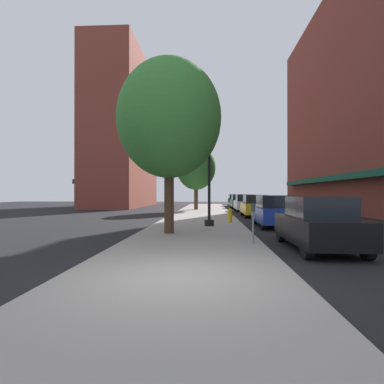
{
  "coord_description": "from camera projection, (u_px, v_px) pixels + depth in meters",
  "views": [
    {
      "loc": [
        0.63,
        -6.42,
        1.76
      ],
      "look_at": [
        -0.66,
        17.23,
        1.86
      ],
      "focal_mm": 30.5,
      "sensor_mm": 36.0,
      "label": 1
    }
  ],
  "objects": [
    {
      "name": "parking_meter_far",
      "position": [
        253.0,
        218.0,
        10.68
      ],
      "size": [
        0.14,
        0.09,
        1.31
      ],
      "color": "slate",
      "rests_on": "sidewalk_slab"
    },
    {
      "name": "tree_near",
      "position": [
        169.0,
        119.0,
        13.48
      ],
      "size": [
        4.31,
        4.31,
        7.24
      ],
      "color": "#422D1E",
      "rests_on": "sidewalk_slab"
    },
    {
      "name": "car_green",
      "position": [
        239.0,
        202.0,
        37.86
      ],
      "size": [
        1.8,
        4.3,
        1.66
      ],
      "rotation": [
        0.0,
        0.0,
        0.03
      ],
      "color": "black",
      "rests_on": "ground"
    },
    {
      "name": "fire_hydrant",
      "position": [
        230.0,
        215.0,
        18.31
      ],
      "size": [
        0.33,
        0.26,
        0.79
      ],
      "color": "gold",
      "rests_on": "sidewalk_slab"
    },
    {
      "name": "car_silver",
      "position": [
        235.0,
        201.0,
        43.54
      ],
      "size": [
        1.8,
        4.3,
        1.66
      ],
      "rotation": [
        0.0,
        0.0,
        0.03
      ],
      "color": "black",
      "rests_on": "ground"
    },
    {
      "name": "lamppost",
      "position": [
        209.0,
        165.0,
        16.49
      ],
      "size": [
        0.48,
        0.48,
        5.9
      ],
      "color": "black",
      "rests_on": "sidewalk_slab"
    },
    {
      "name": "tree_mid",
      "position": [
        196.0,
        167.0,
        33.33
      ],
      "size": [
        4.01,
        4.01,
        6.63
      ],
      "color": "#4C3823",
      "rests_on": "sidewalk_slab"
    },
    {
      "name": "car_blue",
      "position": [
        274.0,
        211.0,
        17.15
      ],
      "size": [
        1.8,
        4.3,
        1.66
      ],
      "rotation": [
        0.0,
        0.0,
        -0.03
      ],
      "color": "black",
      "rests_on": "ground"
    },
    {
      "name": "car_white",
      "position": [
        244.0,
        203.0,
        31.65
      ],
      "size": [
        1.8,
        4.3,
        1.66
      ],
      "rotation": [
        0.0,
        0.0,
        -0.03
      ],
      "color": "black",
      "rests_on": "ground"
    },
    {
      "name": "parking_meter_near",
      "position": [
        229.0,
        204.0,
        23.79
      ],
      "size": [
        0.14,
        0.09,
        1.31
      ],
      "color": "slate",
      "rests_on": "sidewalk_slab"
    },
    {
      "name": "building_right_brick",
      "position": [
        379.0,
        89.0,
        27.63
      ],
      "size": [
        6.8,
        40.0,
        21.32
      ],
      "color": "brown",
      "rests_on": "ground"
    },
    {
      "name": "ground_plane",
      "position": [
        255.0,
        217.0,
        24.19
      ],
      "size": [
        90.0,
        90.0,
        0.0
      ],
      "primitive_type": "plane",
      "color": "black"
    },
    {
      "name": "sidewalk_slab",
      "position": [
        202.0,
        215.0,
        25.4
      ],
      "size": [
        4.8,
        50.0,
        0.12
      ],
      "primitive_type": "cube",
      "color": "gray",
      "rests_on": "ground"
    },
    {
      "name": "car_yellow",
      "position": [
        255.0,
        206.0,
        24.39
      ],
      "size": [
        1.8,
        4.3,
        1.66
      ],
      "rotation": [
        0.0,
        0.0,
        0.03
      ],
      "color": "black",
      "rests_on": "ground"
    },
    {
      "name": "car_black",
      "position": [
        318.0,
        224.0,
        10.17
      ],
      "size": [
        1.8,
        4.3,
        1.66
      ],
      "rotation": [
        0.0,
        0.0,
        -0.01
      ],
      "color": "black",
      "rests_on": "ground"
    },
    {
      "name": "building_far_background",
      "position": [
        124.0,
        133.0,
        44.02
      ],
      "size": [
        6.8,
        18.0,
        19.9
      ],
      "color": "brown",
      "rests_on": "ground"
    }
  ]
}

